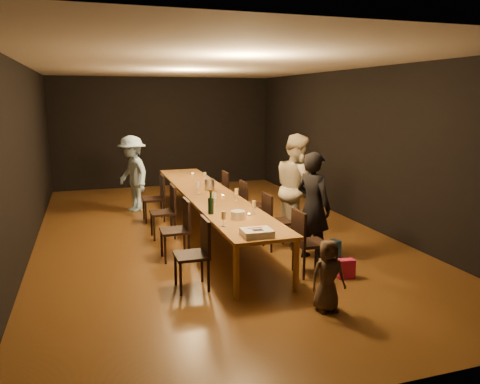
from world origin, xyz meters
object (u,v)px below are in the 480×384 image
object	(u,v)px
chair_right_0	(311,242)
chair_right_3	(234,193)
chair_left_2	(163,212)
plate_stack	(238,215)
woman_tan	(297,188)
chair_left_1	(175,230)
chair_left_3	(153,198)
birthday_cake	(257,233)
table	(209,196)
child	(328,276)
man_blue	(133,174)
chair_right_1	(278,221)
ice_bucket	(209,185)
chair_left_0	(191,254)
champagne_bottle	(211,202)
woman_birthday	(313,206)
chair_right_2	(253,205)

from	to	relation	value
chair_right_0	chair_right_3	xyz separation A→B (m)	(0.00, 3.60, 0.00)
chair_left_2	plate_stack	world-z (taller)	chair_left_2
woman_tan	chair_left_1	bearing A→B (deg)	104.02
chair_right_3	chair_left_3	xyz separation A→B (m)	(-1.70, 0.00, 0.00)
birthday_cake	plate_stack	size ratio (longest dim) A/B	1.85
table	child	xyz separation A→B (m)	(0.52, -3.51, -0.27)
table	man_blue	bearing A→B (deg)	117.68
chair_left_1	child	world-z (taller)	chair_left_1
chair_right_0	chair_right_3	distance (m)	3.60
chair_left_1	plate_stack	bearing A→B (deg)	-131.67
chair_left_1	table	bearing A→B (deg)	-35.31
woman_tan	chair_left_2	bearing A→B (deg)	73.73
chair_right_1	ice_bucket	size ratio (longest dim) A/B	4.58
chair_left_0	chair_left_2	world-z (taller)	same
table	chair_left_2	xyz separation A→B (m)	(-0.85, 0.00, -0.24)
plate_stack	champagne_bottle	world-z (taller)	champagne_bottle
chair_right_0	child	size ratio (longest dim) A/B	1.09
table	birthday_cake	size ratio (longest dim) A/B	15.68
chair_right_3	ice_bucket	size ratio (longest dim) A/B	4.58
man_blue	child	size ratio (longest dim) A/B	1.93
table	plate_stack	distance (m)	1.91
chair_right_0	chair_left_0	world-z (taller)	same
plate_stack	birthday_cake	bearing A→B (deg)	-92.00
chair_left_1	ice_bucket	world-z (taller)	ice_bucket
chair_left_2	chair_right_3	bearing A→B (deg)	-54.78
woman_birthday	ice_bucket	distance (m)	2.40
chair_right_3	chair_left_3	bearing A→B (deg)	-90.00
chair_right_1	ice_bucket	distance (m)	1.72
child	man_blue	bearing A→B (deg)	110.32
chair_left_3	woman_tan	size ratio (longest dim) A/B	0.50
woman_birthday	chair_left_1	bearing A→B (deg)	47.19
chair_right_2	birthday_cake	xyz separation A→B (m)	(-0.94, -2.78, 0.33)
chair_right_1	chair_right_2	world-z (taller)	same
chair_right_2	woman_birthday	bearing A→B (deg)	9.19
chair_right_3	chair_left_1	distance (m)	2.94
woman_birthday	man_blue	bearing A→B (deg)	4.93
chair_left_2	woman_tan	world-z (taller)	woman_tan
woman_tan	birthday_cake	distance (m)	2.37
chair_right_0	plate_stack	distance (m)	1.09
table	chair_left_1	bearing A→B (deg)	-125.31
birthday_cake	champagne_bottle	bearing A→B (deg)	102.98
chair_right_3	chair_right_2	bearing A→B (deg)	-0.00
chair_left_0	chair_left_1	xyz separation A→B (m)	(0.00, 1.20, 0.00)
man_blue	ice_bucket	xyz separation A→B (m)	(1.23, -1.90, 0.03)
chair_left_0	woman_tan	distance (m)	2.69
woman_birthday	champagne_bottle	distance (m)	1.55
man_blue	child	distance (m)	5.96
chair_right_3	woman_birthday	world-z (taller)	woman_birthday
chair_left_0	plate_stack	world-z (taller)	chair_left_0
chair_right_2	chair_left_0	distance (m)	2.94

